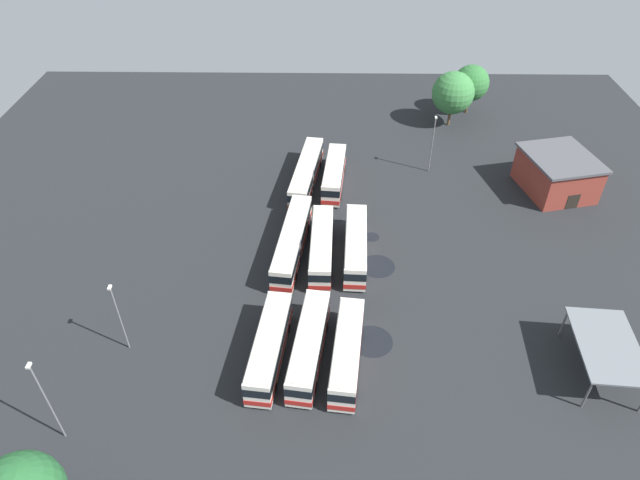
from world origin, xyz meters
TOP-DOWN VIEW (x-y plane):
  - ground_plane at (0.00, 0.00)m, footprint 110.70×110.70m
  - bus_row0_slot0 at (-15.94, -2.44)m, footprint 11.60×3.75m
  - bus_row0_slot1 at (-15.19, 1.21)m, footprint 12.29×4.07m
  - bus_row0_slot2 at (-15.38, 5.01)m, footprint 12.01×3.78m
  - bus_row1_slot0 at (-0.07, -3.80)m, footprint 12.37×3.07m
  - bus_row1_slot1 at (-0.30, 0.20)m, footprint 12.29×2.77m
  - bus_row1_slot2 at (0.56, 3.69)m, footprint 14.97×4.28m
  - bus_row2_slot1 at (15.48, -1.36)m, footprint 11.71×3.56m
  - bus_row2_slot2 at (15.67, 2.50)m, footprint 14.98×4.53m
  - depot_building at (14.84, -31.86)m, footprint 11.49×10.57m
  - maintenance_shelter at (-16.33, -26.41)m, footprint 9.58×6.26m
  - lamp_post_near_entrance at (-24.01, 22.05)m, footprint 0.56×0.28m
  - lamp_post_far_corner at (-14.17, 19.26)m, footprint 0.56×0.28m
  - lamp_post_mid_lot at (19.46, -15.23)m, footprint 0.56×0.28m
  - tree_west_edge at (33.95, -20.47)m, footprint 6.76×6.76m
  - tree_north_edge at (38.60, -24.31)m, footprint 5.97×5.97m
  - puddle_front_lane at (-1.61, -6.39)m, footprint 4.11×4.11m
  - puddle_between_rows at (-13.03, -5.08)m, footprint 4.26×4.26m
  - puddle_centre_drain at (3.87, -6.05)m, footprint 1.88×1.88m

SIDE VIEW (x-z plane):
  - ground_plane at x=0.00m, z-range 0.00..0.00m
  - puddle_front_lane at x=-1.61m, z-range 0.00..0.01m
  - puddle_between_rows at x=-13.03m, z-range 0.00..0.01m
  - puddle_centre_drain at x=3.87m, z-range 0.00..0.01m
  - bus_row0_slot0 at x=-15.94m, z-range 0.10..3.65m
  - bus_row2_slot1 at x=15.48m, z-range 0.10..3.65m
  - bus_row0_slot2 at x=-15.38m, z-range 0.10..3.65m
  - bus_row0_slot1 at x=-15.19m, z-range 0.10..3.65m
  - bus_row1_slot1 at x=-0.30m, z-range 0.10..3.65m
  - bus_row1_slot0 at x=-0.07m, z-range 0.10..3.65m
  - bus_row1_slot2 at x=0.56m, z-range 0.10..3.66m
  - bus_row2_slot2 at x=15.67m, z-range 0.10..3.66m
  - depot_building at x=14.84m, z-range 0.02..5.32m
  - maintenance_shelter at x=-16.33m, z-range 1.70..5.49m
  - lamp_post_far_corner at x=-14.17m, z-range 0.42..8.85m
  - lamp_post_mid_lot at x=19.46m, z-range 0.42..9.08m
  - lamp_post_near_entrance at x=-24.01m, z-range 0.42..10.13m
  - tree_north_edge at x=38.60m, z-range 1.16..9.46m
  - tree_west_edge at x=33.95m, z-range 1.13..10.17m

